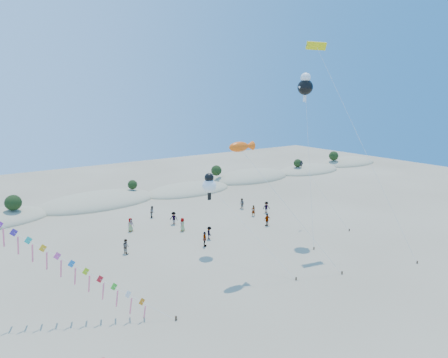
# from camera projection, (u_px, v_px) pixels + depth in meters

# --- Properties ---
(dune_ridge) EXTENTS (145.30, 11.49, 5.57)m
(dune_ridge) POSITION_uv_depth(u_px,v_px,m) (105.00, 202.00, 60.87)
(dune_ridge) COLOR gray
(dune_ridge) RESTS_ON ground
(fish_kite) EXTENTS (8.79, 7.14, 12.76)m
(fish_kite) POSITION_uv_depth(u_px,v_px,m) (242.00, 147.00, 34.83)
(fish_kite) COLOR #3F2D1E
(fish_kite) RESTS_ON ground
(cartoon_kite_low) EXTENTS (3.72, 11.29, 8.85)m
(cartoon_kite_low) POSITION_uv_depth(u_px,v_px,m) (209.00, 184.00, 40.23)
(cartoon_kite_low) COLOR #3F2D1E
(cartoon_kite_low) RESTS_ON ground
(cartoon_kite_high) EXTENTS (3.67, 5.86, 19.56)m
(cartoon_kite_high) POSITION_uv_depth(u_px,v_px,m) (305.00, 85.00, 43.56)
(cartoon_kite_high) COLOR #3F2D1E
(cartoon_kite_high) RESTS_ON ground
(parafoil_kite) EXTENTS (5.51, 11.90, 22.66)m
(parafoil_kite) POSITION_uv_depth(u_px,v_px,m) (318.00, 49.00, 40.49)
(parafoil_kite) COLOR #3F2D1E
(parafoil_kite) RESTS_ON ground
(dark_kite) EXTENTS (3.90, 5.76, 8.75)m
(dark_kite) POSITION_uv_depth(u_px,v_px,m) (315.00, 182.00, 48.45)
(dark_kite) COLOR #3F2D1E
(dark_kite) RESTS_ON ground
(beachgoers) EXTENTS (23.35, 14.26, 1.75)m
(beachgoers) POSITION_uv_depth(u_px,v_px,m) (202.00, 220.00, 49.47)
(beachgoers) COLOR slate
(beachgoers) RESTS_ON ground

